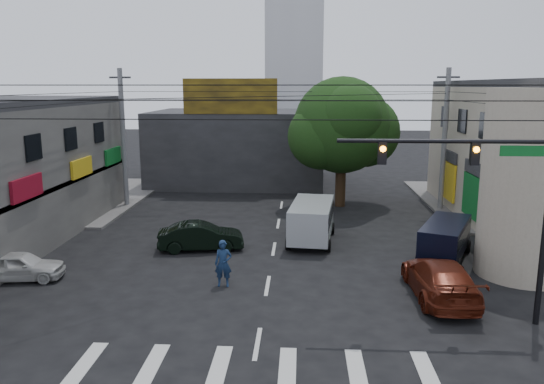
# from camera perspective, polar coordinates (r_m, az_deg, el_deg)

# --- Properties ---
(ground) EXTENTS (160.00, 160.00, 0.00)m
(ground) POSITION_cam_1_polar(r_m,az_deg,el_deg) (20.29, -0.86, -12.11)
(ground) COLOR black
(ground) RESTS_ON ground
(sidewalk_far_left) EXTENTS (16.00, 16.00, 0.15)m
(sidewalk_far_left) POSITION_cam_1_polar(r_m,az_deg,el_deg) (42.13, -24.19, -0.59)
(sidewalk_far_left) COLOR #514F4C
(sidewalk_far_left) RESTS_ON ground
(sidewalk_far_right) EXTENTS (16.00, 16.00, 0.15)m
(sidewalk_far_right) POSITION_cam_1_polar(r_m,az_deg,el_deg) (40.97, 27.14, -1.16)
(sidewalk_far_right) COLOR #514F4C
(sidewalk_far_right) RESTS_ON ground
(corner_column) EXTENTS (4.00, 4.00, 8.00)m
(corner_column) POSITION_cam_1_polar(r_m,az_deg,el_deg) (24.88, 26.01, 0.77)
(corner_column) COLOR gray
(corner_column) RESTS_ON ground
(building_far) EXTENTS (14.00, 10.00, 6.00)m
(building_far) POSITION_cam_1_polar(r_m,az_deg,el_deg) (45.17, -3.61, 4.90)
(building_far) COLOR #232326
(building_far) RESTS_ON ground
(billboard) EXTENTS (7.00, 0.30, 2.60)m
(billboard) POSITION_cam_1_polar(r_m,az_deg,el_deg) (40.03, -4.53, 10.23)
(billboard) COLOR olive
(billboard) RESTS_ON building_far
(street_tree) EXTENTS (6.40, 6.40, 8.70)m
(street_tree) POSITION_cam_1_polar(r_m,az_deg,el_deg) (35.75, 7.53, 7.10)
(street_tree) COLOR black
(street_tree) RESTS_ON ground
(traffic_gantry) EXTENTS (7.10, 0.35, 7.20)m
(traffic_gantry) POSITION_cam_1_polar(r_m,az_deg,el_deg) (19.00, 23.12, 0.59)
(traffic_gantry) COLOR black
(traffic_gantry) RESTS_ON ground
(utility_pole_far_left) EXTENTS (0.32, 0.32, 9.20)m
(utility_pole_far_left) POSITION_cam_1_polar(r_m,az_deg,el_deg) (36.70, -15.70, 5.51)
(utility_pole_far_left) COLOR #59595B
(utility_pole_far_left) RESTS_ON ground
(utility_pole_far_right) EXTENTS (0.32, 0.32, 9.20)m
(utility_pole_far_right) POSITION_cam_1_polar(r_m,az_deg,el_deg) (35.92, 18.05, 5.26)
(utility_pole_far_right) COLOR #59595B
(utility_pole_far_right) RESTS_ON ground
(dark_sedan) EXTENTS (2.93, 4.72, 1.39)m
(dark_sedan) POSITION_cam_1_polar(r_m,az_deg,el_deg) (26.78, -7.66, -4.75)
(dark_sedan) COLOR black
(dark_sedan) RESTS_ON ground
(white_compact) EXTENTS (2.39, 3.98, 1.23)m
(white_compact) POSITION_cam_1_polar(r_m,az_deg,el_deg) (24.96, -25.51, -7.19)
(white_compact) COLOR #BAB9B5
(white_compact) RESTS_ON ground
(maroon_sedan) EXTENTS (2.38, 5.35, 1.52)m
(maroon_sedan) POSITION_cam_1_polar(r_m,az_deg,el_deg) (21.72, 17.60, -8.88)
(maroon_sedan) COLOR #4C160A
(maroon_sedan) RESTS_ON ground
(silver_minivan) EXTENTS (5.26, 3.07, 2.07)m
(silver_minivan) POSITION_cam_1_polar(r_m,az_deg,el_deg) (27.91, 4.28, -3.28)
(silver_minivan) COLOR #AEB2B7
(silver_minivan) RESTS_ON ground
(navy_van) EXTENTS (5.77, 5.06, 1.80)m
(navy_van) POSITION_cam_1_polar(r_m,az_deg,el_deg) (26.34, 18.10, -5.03)
(navy_van) COLOR black
(navy_van) RESTS_ON ground
(traffic_officer) EXTENTS (0.74, 0.52, 1.93)m
(traffic_officer) POSITION_cam_1_polar(r_m,az_deg,el_deg) (21.88, -5.26, -7.66)
(traffic_officer) COLOR #142646
(traffic_officer) RESTS_ON ground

